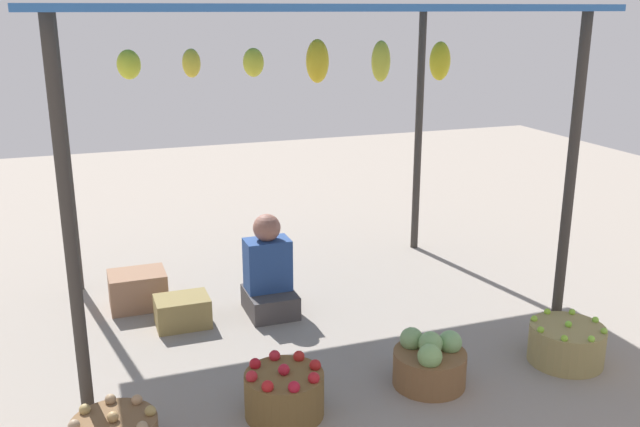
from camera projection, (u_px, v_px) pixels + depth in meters
ground_plane at (297, 313)px, 5.37m from camera, size 14.00×14.00×0.00m
market_stall_structure at (294, 31)px, 4.78m from camera, size 3.43×2.44×2.28m
vendor_person at (269, 275)px, 5.31m from camera, size 0.36×0.44×0.78m
basket_red_apples at (284, 393)px, 3.99m from camera, size 0.46×0.46×0.32m
basket_cabbages at (430, 363)px, 4.31m from camera, size 0.45×0.45×0.35m
basket_limes at (566, 344)px, 4.59m from camera, size 0.49×0.49×0.29m
wooden_crate_near_vendor at (138, 290)px, 5.44m from camera, size 0.43×0.33×0.29m
wooden_crate_stacked_rear at (182, 311)px, 5.13m from camera, size 0.39×0.29×0.22m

